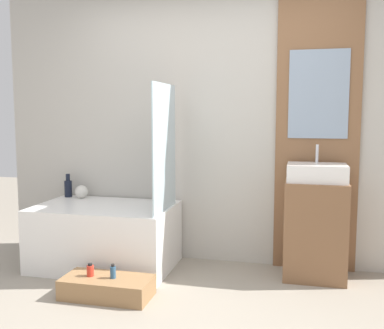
% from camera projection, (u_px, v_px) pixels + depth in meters
% --- Properties ---
extents(wall_tiled_back, '(4.20, 0.06, 2.60)m').
position_uv_depth(wall_tiled_back, '(214.00, 124.00, 4.20)').
color(wall_tiled_back, '#B7B2A8').
rests_on(wall_tiled_back, ground_plane).
extents(wall_wood_accent, '(0.72, 0.04, 2.60)m').
position_uv_depth(wall_wood_accent, '(318.00, 123.00, 3.93)').
color(wall_wood_accent, brown).
rests_on(wall_wood_accent, ground_plane).
extents(bathtub, '(1.24, 0.79, 0.57)m').
position_uv_depth(bathtub, '(105.00, 236.00, 4.10)').
color(bathtub, white).
rests_on(bathtub, ground_plane).
extents(glass_shower_screen, '(0.01, 0.63, 1.08)m').
position_uv_depth(glass_shower_screen, '(164.00, 148.00, 3.81)').
color(glass_shower_screen, silver).
rests_on(glass_shower_screen, bathtub).
extents(wooden_step_bench, '(0.68, 0.33, 0.16)m').
position_uv_depth(wooden_step_bench, '(107.00, 287.00, 3.43)').
color(wooden_step_bench, '#997047').
rests_on(wooden_step_bench, ground_plane).
extents(vanity_cabinet, '(0.51, 0.42, 0.83)m').
position_uv_depth(vanity_cabinet, '(315.00, 230.00, 3.81)').
color(vanity_cabinet, brown).
rests_on(vanity_cabinet, ground_plane).
extents(sink, '(0.49, 0.35, 0.30)m').
position_uv_depth(sink, '(317.00, 173.00, 3.75)').
color(sink, white).
rests_on(sink, vanity_cabinet).
extents(vase_tall_dark, '(0.07, 0.07, 0.23)m').
position_uv_depth(vase_tall_dark, '(68.00, 188.00, 4.48)').
color(vase_tall_dark, black).
rests_on(vase_tall_dark, bathtub).
extents(vase_round_light, '(0.13, 0.13, 0.13)m').
position_uv_depth(vase_round_light, '(81.00, 192.00, 4.42)').
color(vase_round_light, silver).
rests_on(vase_round_light, bathtub).
extents(bottle_soap_primary, '(0.05, 0.05, 0.10)m').
position_uv_depth(bottle_soap_primary, '(90.00, 270.00, 3.45)').
color(bottle_soap_primary, red).
rests_on(bottle_soap_primary, wooden_step_bench).
extents(bottle_soap_secondary, '(0.04, 0.04, 0.11)m').
position_uv_depth(bottle_soap_secondary, '(113.00, 272.00, 3.40)').
color(bottle_soap_secondary, '#2D567A').
rests_on(bottle_soap_secondary, wooden_step_bench).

